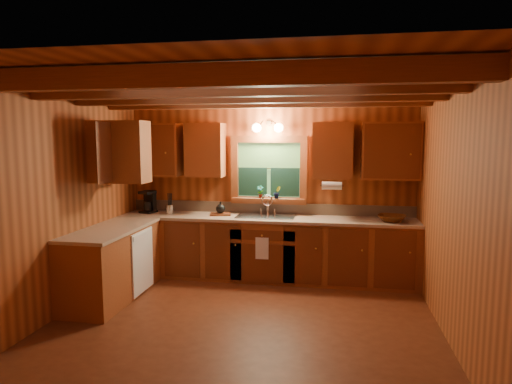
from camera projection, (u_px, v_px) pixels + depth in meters
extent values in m
plane|color=#582915|center=(243.00, 322.00, 4.91)|extent=(4.20, 4.20, 0.00)
plane|color=brown|center=(242.00, 81.00, 4.60)|extent=(4.20, 4.20, 0.00)
plane|color=brown|center=(269.00, 187.00, 6.61)|extent=(4.20, 0.00, 4.20)
plane|color=brown|center=(183.00, 248.00, 2.90)|extent=(4.20, 0.00, 4.20)
plane|color=brown|center=(64.00, 201.00, 5.12)|extent=(0.00, 3.80, 3.80)
plane|color=brown|center=(452.00, 211.00, 4.39)|extent=(0.00, 3.80, 3.80)
cube|color=brown|center=(210.00, 76.00, 3.44)|extent=(4.20, 0.14, 0.18)
cube|color=brown|center=(234.00, 87.00, 4.22)|extent=(4.20, 0.14, 0.18)
cube|color=brown|center=(250.00, 95.00, 5.00)|extent=(4.20, 0.14, 0.18)
cube|color=brown|center=(261.00, 101.00, 5.79)|extent=(4.20, 0.14, 0.18)
cube|color=brown|center=(266.00, 249.00, 6.41)|extent=(4.20, 0.62, 0.86)
cube|color=brown|center=(112.00, 264.00, 5.64)|extent=(0.62, 1.60, 0.86)
cube|color=tan|center=(266.00, 218.00, 6.36)|extent=(4.20, 0.66, 0.04)
cube|color=tan|center=(112.00, 229.00, 5.58)|extent=(0.64, 1.60, 0.04)
cube|color=tan|center=(269.00, 208.00, 6.64)|extent=(4.20, 0.02, 0.16)
cube|color=white|center=(143.00, 261.00, 5.78)|extent=(0.02, 0.60, 0.80)
cube|color=brown|center=(155.00, 150.00, 6.68)|extent=(0.78, 0.34, 0.78)
cube|color=brown|center=(205.00, 150.00, 6.54)|extent=(0.55, 0.34, 0.78)
cube|color=brown|center=(333.00, 151.00, 6.22)|extent=(0.55, 0.34, 0.78)
cube|color=brown|center=(391.00, 151.00, 6.08)|extent=(0.78, 0.34, 0.78)
cube|color=brown|center=(105.00, 152.00, 5.69)|extent=(0.34, 1.10, 0.78)
cube|color=brown|center=(269.00, 139.00, 6.49)|extent=(1.12, 0.08, 0.10)
cube|color=brown|center=(269.00, 200.00, 6.60)|extent=(1.12, 0.08, 0.10)
cube|color=brown|center=(235.00, 170.00, 6.63)|extent=(0.10, 0.08, 0.80)
cube|color=brown|center=(304.00, 170.00, 6.45)|extent=(0.10, 0.08, 0.80)
cube|color=#467E35|center=(269.00, 170.00, 6.58)|extent=(0.92, 0.01, 0.80)
cube|color=#102D24|center=(253.00, 182.00, 6.62)|extent=(0.42, 0.02, 0.42)
cube|color=#102D24|center=(285.00, 182.00, 6.53)|extent=(0.42, 0.02, 0.42)
cylinder|color=black|center=(269.00, 169.00, 6.55)|extent=(0.92, 0.01, 0.01)
cube|color=brown|center=(268.00, 199.00, 6.56)|extent=(1.06, 0.14, 0.04)
cylinder|color=black|center=(269.00, 123.00, 6.46)|extent=(0.08, 0.03, 0.08)
cylinder|color=black|center=(261.00, 123.00, 6.42)|extent=(0.09, 0.17, 0.08)
cylinder|color=black|center=(275.00, 123.00, 6.39)|extent=(0.09, 0.17, 0.08)
sphere|color=#FFE0A5|center=(257.00, 128.00, 6.38)|extent=(0.13, 0.13, 0.13)
sphere|color=#FFE0A5|center=(279.00, 128.00, 6.32)|extent=(0.13, 0.13, 0.13)
cylinder|color=white|center=(332.00, 186.00, 6.08)|extent=(0.27, 0.11, 0.11)
cube|color=white|center=(262.00, 248.00, 6.08)|extent=(0.18, 0.01, 0.30)
cube|color=silver|center=(266.00, 216.00, 6.37)|extent=(0.82, 0.48, 0.02)
cube|color=#262628|center=(253.00, 220.00, 6.41)|extent=(0.34, 0.40, 0.14)
cube|color=#262628|center=(279.00, 221.00, 6.34)|extent=(0.34, 0.40, 0.14)
cylinder|color=silver|center=(268.00, 207.00, 6.53)|extent=(0.04, 0.04, 0.22)
torus|color=silver|center=(267.00, 200.00, 6.46)|extent=(0.16, 0.02, 0.16)
cube|color=black|center=(148.00, 212.00, 6.72)|extent=(0.18, 0.23, 0.03)
cube|color=black|center=(150.00, 200.00, 6.77)|extent=(0.18, 0.08, 0.31)
cube|color=black|center=(147.00, 192.00, 6.66)|extent=(0.18, 0.21, 0.04)
cylinder|color=black|center=(147.00, 206.00, 6.68)|extent=(0.11, 0.11, 0.13)
cylinder|color=silver|center=(170.00, 209.00, 6.60)|extent=(0.11, 0.11, 0.14)
cylinder|color=black|center=(168.00, 200.00, 6.58)|extent=(0.03, 0.03, 0.20)
cylinder|color=black|center=(169.00, 200.00, 6.58)|extent=(0.01, 0.01, 0.20)
cylinder|color=black|center=(170.00, 200.00, 6.59)|extent=(0.03, 0.03, 0.20)
cylinder|color=black|center=(171.00, 200.00, 6.59)|extent=(0.04, 0.05, 0.20)
cube|color=#5D2914|center=(220.00, 214.00, 6.51)|extent=(0.33, 0.27, 0.03)
sphere|color=black|center=(220.00, 209.00, 6.50)|extent=(0.13, 0.13, 0.13)
cylinder|color=black|center=(220.00, 203.00, 6.49)|extent=(0.02, 0.02, 0.04)
imported|color=#48230C|center=(392.00, 218.00, 5.98)|extent=(0.44, 0.44, 0.09)
imported|color=#5D2914|center=(260.00, 192.00, 6.55)|extent=(0.10, 0.08, 0.19)
imported|color=#5D2914|center=(277.00, 192.00, 6.49)|extent=(0.13, 0.12, 0.18)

